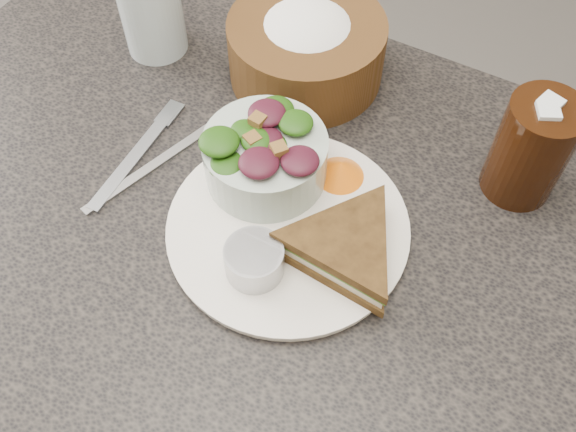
# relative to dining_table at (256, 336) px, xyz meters

# --- Properties ---
(floor) EXTENTS (6.00, 6.00, 0.00)m
(floor) POSITION_rel_dining_table_xyz_m (0.00, 0.00, -0.38)
(floor) COLOR #4A4845
(floor) RESTS_ON ground
(dining_table) EXTENTS (1.00, 0.70, 0.75)m
(dining_table) POSITION_rel_dining_table_xyz_m (0.00, 0.00, 0.00)
(dining_table) COLOR black
(dining_table) RESTS_ON floor
(dinner_plate) EXTENTS (0.27, 0.27, 0.01)m
(dinner_plate) POSITION_rel_dining_table_xyz_m (0.06, -0.00, 0.38)
(dinner_plate) COLOR silver
(dinner_plate) RESTS_ON dining_table
(sandwich) EXTENTS (0.17, 0.17, 0.04)m
(sandwich) POSITION_rel_dining_table_xyz_m (0.14, -0.01, 0.41)
(sandwich) COLOR #4F3517
(sandwich) RESTS_ON dinner_plate
(salad_bowl) EXTENTS (0.19, 0.19, 0.08)m
(salad_bowl) POSITION_rel_dining_table_xyz_m (0.00, 0.05, 0.43)
(salad_bowl) COLOR #A4B8AC
(salad_bowl) RESTS_ON dinner_plate
(dressing_ramekin) EXTENTS (0.07, 0.07, 0.04)m
(dressing_ramekin) POSITION_rel_dining_table_xyz_m (0.06, -0.07, 0.41)
(dressing_ramekin) COLOR #97989B
(dressing_ramekin) RESTS_ON dinner_plate
(orange_wedge) EXTENTS (0.07, 0.07, 0.03)m
(orange_wedge) POSITION_rel_dining_table_xyz_m (0.08, 0.09, 0.40)
(orange_wedge) COLOR orange
(orange_wedge) RESTS_ON dinner_plate
(fork) EXTENTS (0.02, 0.17, 0.00)m
(fork) POSITION_rel_dining_table_xyz_m (-0.15, -0.01, 0.38)
(fork) COLOR #969BA3
(fork) RESTS_ON dining_table
(knife) EXTENTS (0.07, 0.18, 0.00)m
(knife) POSITION_rel_dining_table_xyz_m (-0.13, -0.01, 0.38)
(knife) COLOR #9D9D9D
(knife) RESTS_ON dining_table
(bread_basket) EXTENTS (0.23, 0.23, 0.12)m
(bread_basket) POSITION_rel_dining_table_xyz_m (-0.04, 0.23, 0.43)
(bread_basket) COLOR #472B16
(bread_basket) RESTS_ON dining_table
(cola_glass) EXTENTS (0.10, 0.10, 0.14)m
(cola_glass) POSITION_rel_dining_table_xyz_m (0.27, 0.18, 0.45)
(cola_glass) COLOR black
(cola_glass) RESTS_ON dining_table
(water_glass) EXTENTS (0.10, 0.10, 0.13)m
(water_glass) POSITION_rel_dining_table_xyz_m (-0.25, 0.18, 0.44)
(water_glass) COLOR silver
(water_glass) RESTS_ON dining_table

